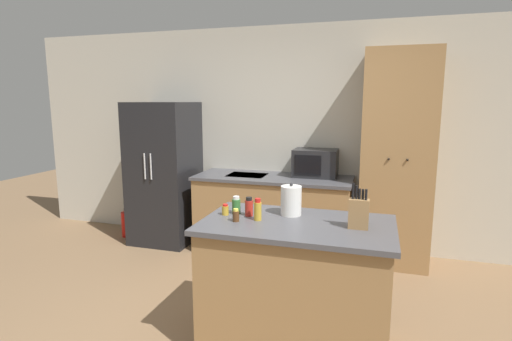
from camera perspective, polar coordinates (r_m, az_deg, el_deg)
The scene contains 14 objects.
wall_back at distance 4.79m, azimuth 6.18°, elevation 4.63°, with size 7.20×0.06×2.60m.
refrigerator at distance 5.05m, azimuth -12.94°, elevation -0.32°, with size 0.73×0.73×1.72m.
back_counter at distance 4.65m, azimuth 2.41°, elevation -6.19°, with size 1.78×0.70×0.89m.
pantry_cabinet at distance 4.43m, azimuth 19.43°, elevation 1.43°, with size 0.72×0.58×2.25m.
kitchen_island at distance 2.92m, azimuth 5.70°, elevation -16.00°, with size 1.30×0.77×0.92m.
microwave at distance 4.56m, azimuth 8.48°, elevation 1.08°, with size 0.49×0.36×0.31m.
knife_block at distance 2.66m, azimuth 14.45°, elevation -5.87°, with size 0.13×0.07×0.30m.
spice_bottle_tall_dark at distance 2.75m, azimuth -2.89°, elevation -6.44°, with size 0.05×0.05×0.09m.
spice_bottle_short_red at distance 2.87m, azimuth -1.01°, elevation -5.25°, with size 0.06×0.06×0.14m.
spice_bottle_amber_oil at distance 2.91m, azimuth -4.41°, elevation -5.63°, with size 0.05×0.05×0.08m.
spice_bottle_green_herb at distance 2.76m, azimuth 0.25°, elevation -5.68°, with size 0.05×0.05×0.15m.
spice_bottle_pale_salt at distance 2.93m, azimuth -2.84°, elevation -5.02°, with size 0.06×0.06×0.13m.
kettle at distance 2.89m, azimuth 5.03°, elevation -4.30°, with size 0.15×0.15×0.24m.
fire_extinguisher at distance 5.47m, azimuth -17.95°, elevation -7.24°, with size 0.14×0.14×0.38m.
Camera 1 is at (0.89, -2.36, 1.73)m, focal length 28.00 mm.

